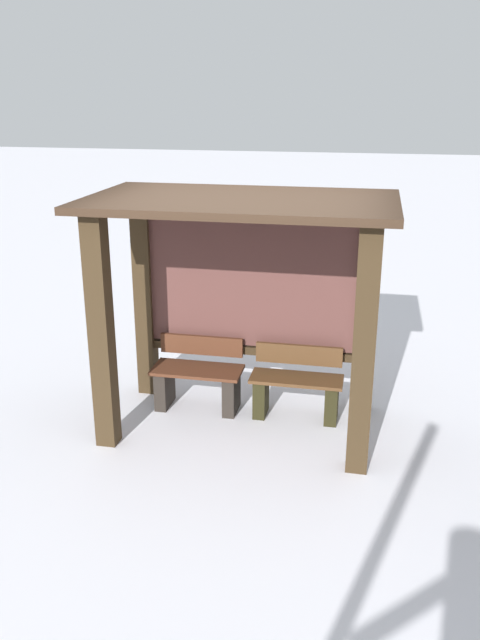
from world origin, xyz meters
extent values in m
plane|color=silver|center=(0.00, 0.00, 0.00)|extent=(60.00, 60.00, 0.00)
cube|color=#352717|center=(-1.12, -0.57, 1.06)|extent=(0.18, 0.18, 2.12)
cube|color=#352717|center=(1.12, -0.57, 1.06)|extent=(0.18, 0.18, 2.12)
cube|color=#352717|center=(-1.12, 0.57, 1.06)|extent=(0.18, 0.18, 2.12)
cube|color=#352717|center=(1.12, 0.57, 1.06)|extent=(0.18, 0.18, 2.12)
cube|color=#332317|center=(0.00, 0.00, 2.16)|extent=(2.69, 1.57, 0.07)
cube|color=#55312D|center=(0.00, 0.57, 1.30)|extent=(2.07, 0.08, 1.37)
cube|color=#352717|center=(0.00, 0.55, 0.56)|extent=(2.07, 0.06, 0.08)
cube|color=#4E2A1A|center=(-0.50, 0.27, 0.42)|extent=(0.90, 0.41, 0.03)
cube|color=#4E2A1A|center=(-0.50, 0.45, 0.62)|extent=(0.85, 0.04, 0.20)
cube|color=black|center=(-0.15, 0.27, 0.20)|extent=(0.12, 0.34, 0.40)
cube|color=black|center=(-0.85, 0.27, 0.20)|extent=(0.12, 0.34, 0.40)
cube|color=#4D311A|center=(0.50, 0.27, 0.41)|extent=(0.90, 0.34, 0.03)
cube|color=#4D311A|center=(0.50, 0.42, 0.61)|extent=(0.85, 0.04, 0.20)
cube|color=black|center=(0.85, 0.27, 0.20)|extent=(0.12, 0.29, 0.39)
cube|color=black|center=(0.15, 0.27, 0.20)|extent=(0.12, 0.29, 0.39)
camera|label=1|loc=(1.13, -5.57, 3.06)|focal=36.93mm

